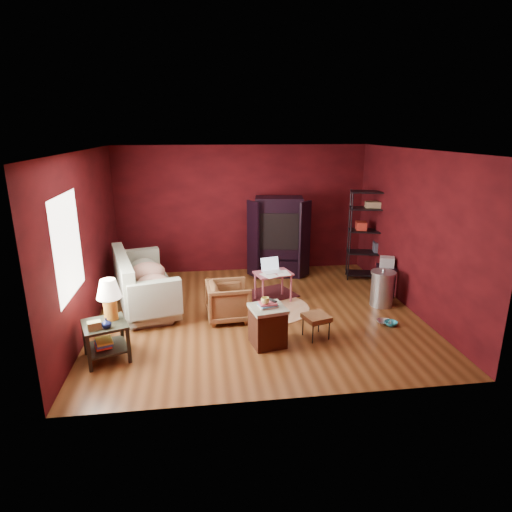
{
  "coord_description": "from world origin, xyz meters",
  "views": [
    {
      "loc": [
        -0.94,
        -6.86,
        3.12
      ],
      "look_at": [
        0.0,
        0.2,
        1.0
      ],
      "focal_mm": 30.0,
      "sensor_mm": 36.0,
      "label": 1
    }
  ],
  "objects": [
    {
      "name": "tv_armoire",
      "position": [
        0.73,
        2.0,
        0.9
      ],
      "size": [
        1.35,
        0.85,
        1.73
      ],
      "rotation": [
        0.0,
        0.0,
        -0.16
      ],
      "color": "black",
      "rests_on": "ground"
    },
    {
      "name": "pet_bowl_turquoise",
      "position": [
        2.12,
        -0.76,
        0.11
      ],
      "size": [
        0.23,
        0.11,
        0.22
      ],
      "primitive_type": "imported",
      "rotation": [
        0.0,
        0.0,
        -0.22
      ],
      "color": "teal",
      "rests_on": "ground"
    },
    {
      "name": "trash_can",
      "position": [
        2.31,
        0.08,
        0.33
      ],
      "size": [
        0.56,
        0.56,
        0.7
      ],
      "rotation": [
        0.0,
        0.0,
        0.28
      ],
      "color": "#B8BBC1",
      "rests_on": "ground"
    },
    {
      "name": "small_stand",
      "position": [
        2.59,
        0.58,
        0.57
      ],
      "size": [
        0.5,
        0.5,
        0.76
      ],
      "rotation": [
        0.0,
        0.0,
        -0.41
      ],
      "color": "black",
      "rests_on": "ground"
    },
    {
      "name": "vase",
      "position": [
        -2.25,
        -1.39,
        0.61
      ],
      "size": [
        0.18,
        0.18,
        0.13
      ],
      "primitive_type": "imported",
      "rotation": [
        0.0,
        0.0,
        0.44
      ],
      "color": "#0C1440",
      "rests_on": "side_table"
    },
    {
      "name": "laptop_desk",
      "position": [
        0.36,
        0.55,
        0.5
      ],
      "size": [
        0.75,
        0.64,
        0.81
      ],
      "rotation": [
        0.0,
        0.0,
        0.26
      ],
      "color": "#B95465",
      "rests_on": "ground"
    },
    {
      "name": "pet_bowl_steel",
      "position": [
        2.04,
        -0.69,
        0.12
      ],
      "size": [
        0.24,
        0.12,
        0.24
      ],
      "primitive_type": "imported",
      "rotation": [
        0.0,
        0.0,
        -0.28
      ],
      "color": "#B8BBBF",
      "rests_on": "ground"
    },
    {
      "name": "room",
      "position": [
        -0.04,
        -0.01,
        1.4
      ],
      "size": [
        5.54,
        5.04,
        2.84
      ],
      "color": "brown",
      "rests_on": "ground"
    },
    {
      "name": "side_table",
      "position": [
        -2.27,
        -1.17,
        0.68
      ],
      "size": [
        0.73,
        0.73,
        1.14
      ],
      "rotation": [
        0.0,
        0.0,
        0.34
      ],
      "color": "black",
      "rests_on": "ground"
    },
    {
      "name": "rug_oriental",
      "position": [
        0.25,
        0.81,
        0.02
      ],
      "size": [
        1.35,
        1.13,
        0.01
      ],
      "rotation": [
        0.0,
        0.0,
        0.37
      ],
      "color": "#54161B",
      "rests_on": "ground"
    },
    {
      "name": "sofa",
      "position": [
        -1.97,
        0.6,
        0.37
      ],
      "size": [
        0.9,
        1.98,
        0.75
      ],
      "primitive_type": "imported",
      "rotation": [
        0.0,
        0.0,
        1.76
      ],
      "color": "gray",
      "rests_on": "ground"
    },
    {
      "name": "armchair",
      "position": [
        -0.52,
        -0.15,
        0.36
      ],
      "size": [
        0.69,
        0.74,
        0.72
      ],
      "primitive_type": "imported",
      "rotation": [
        0.0,
        0.0,
        1.63
      ],
      "color": "black",
      "rests_on": "ground"
    },
    {
      "name": "mug",
      "position": [
        -0.05,
        -1.17,
        0.74
      ],
      "size": [
        0.14,
        0.12,
        0.12
      ],
      "primitive_type": "imported",
      "rotation": [
        0.0,
        0.0,
        -0.22
      ],
      "color": "#E2DB6E",
      "rests_on": "hamper"
    },
    {
      "name": "footstool",
      "position": [
        0.78,
        -1.0,
        0.33
      ],
      "size": [
        0.46,
        0.46,
        0.38
      ],
      "rotation": [
        0.0,
        0.0,
        0.29
      ],
      "color": "black",
      "rests_on": "ground"
    },
    {
      "name": "wire_shelving",
      "position": [
        2.64,
        1.54,
        1.04
      ],
      "size": [
        1.0,
        0.61,
        1.9
      ],
      "rotation": [
        0.0,
        0.0,
        -0.24
      ],
      "color": "black",
      "rests_on": "ground"
    },
    {
      "name": "rug_round",
      "position": [
        0.26,
        0.2,
        0.01
      ],
      "size": [
        1.64,
        1.64,
        0.01
      ],
      "rotation": [
        0.0,
        0.0,
        -0.17
      ],
      "color": "beige",
      "rests_on": "ground"
    },
    {
      "name": "hamper",
      "position": [
        -0.0,
        -1.13,
        0.32
      ],
      "size": [
        0.58,
        0.58,
        0.7
      ],
      "rotation": [
        0.0,
        0.0,
        0.19
      ],
      "color": "#401A0E",
      "rests_on": "ground"
    },
    {
      "name": "sofa_cushions",
      "position": [
        -2.02,
        0.56,
        0.45
      ],
      "size": [
        1.4,
        2.34,
        0.92
      ],
      "rotation": [
        0.0,
        0.0,
        0.26
      ],
      "color": "gray",
      "rests_on": "sofa"
    }
  ]
}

